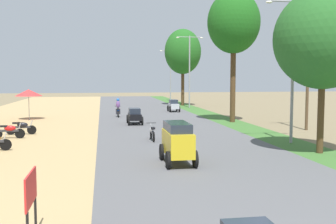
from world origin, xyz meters
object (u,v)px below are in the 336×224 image
vendor_umbrella (29,93)px  median_tree_third (183,52)px  car_sedan_black (135,115)px  street_signboard (31,193)px  streetlamp_mid (190,67)px  motorbike_ahead_third (118,108)px  parked_motorbike_fourth (9,130)px  car_hatchback_silver (174,105)px  parked_motorbike_fifth (22,127)px  streetlamp_far (171,71)px  car_van_yellow (178,141)px  motorbike_ahead_second (152,131)px  utility_pole_near (308,61)px  median_tree_second (234,23)px  median_tree_nearest (323,39)px  streetlamp_near (293,61)px

vendor_umbrella → median_tree_third: bearing=42.7°
car_sedan_black → street_signboard: bearing=-100.3°
streetlamp_mid → motorbike_ahead_third: (-8.64, -10.11, -3.94)m
parked_motorbike_fourth → car_hatchback_silver: size_ratio=0.90×
parked_motorbike_fifth → vendor_umbrella: bearing=96.9°
vendor_umbrella → streetlamp_far: 29.20m
car_van_yellow → car_hatchback_silver: bearing=80.4°
streetlamp_far → motorbike_ahead_second: streetlamp_far is taller
parked_motorbike_fifth → streetlamp_far: streetlamp_far is taller
parked_motorbike_fifth → parked_motorbike_fourth: bearing=-103.7°
streetlamp_far → motorbike_ahead_third: (-8.64, -23.34, -3.59)m
utility_pole_near → car_hatchback_silver: (-6.53, 15.09, -3.90)m
parked_motorbike_fifth → motorbike_ahead_second: motorbike_ahead_second is taller
car_hatchback_silver → street_signboard: bearing=-105.3°
median_tree_second → median_tree_nearest: bearing=-90.6°
motorbike_ahead_third → median_tree_third: bearing=58.1°
median_tree_nearest → median_tree_third: size_ratio=0.80×
utility_pole_near → parked_motorbike_fourth: bearing=-176.2°
median_tree_third → car_van_yellow: 34.99m
streetlamp_near → streetlamp_far: size_ratio=1.00×
street_signboard → median_tree_second: 25.60m
streetlamp_mid → car_van_yellow: bearing=-103.1°
parked_motorbike_fourth → streetlamp_mid: bearing=54.9°
car_hatchback_silver → motorbike_ahead_third: bearing=-141.5°
streetlamp_near → car_hatchback_silver: streetlamp_near is taller
streetlamp_far → motorbike_ahead_second: (-7.28, -37.12, -3.88)m
parked_motorbike_fourth → motorbike_ahead_second: bearing=-14.4°
streetlamp_far → car_hatchback_silver: (-2.84, -18.72, -3.70)m
streetlamp_mid → car_hatchback_silver: 7.39m
streetlamp_mid → median_tree_second: bearing=-89.5°
street_signboard → car_van_yellow: car_van_yellow is taller
streetlamp_mid → motorbike_ahead_third: streetlamp_mid is taller
parked_motorbike_fifth → vendor_umbrella: vendor_umbrella is taller
vendor_umbrella → motorbike_ahead_third: vendor_umbrella is taller
street_signboard → utility_pole_near: size_ratio=0.17×
motorbike_ahead_second → motorbike_ahead_third: motorbike_ahead_third is taller
car_van_yellow → motorbike_ahead_third: size_ratio=1.34×
utility_pole_near → motorbike_ahead_third: (-12.33, 10.47, -3.79)m
median_tree_third → motorbike_ahead_second: (-7.21, -27.57, -6.15)m
vendor_umbrella → car_van_yellow: (9.02, -19.07, -1.28)m
street_signboard → motorbike_ahead_second: size_ratio=0.83×
streetlamp_mid → vendor_umbrella: bearing=-145.4°
street_signboard → car_hatchback_silver: (8.70, 31.81, -0.36)m
streetlamp_near → car_van_yellow: streetlamp_near is taller
median_tree_nearest → car_van_yellow: (-6.99, -1.32, -4.29)m
median_tree_nearest → median_tree_second: median_tree_second is taller
median_tree_nearest → motorbike_ahead_third: bearing=114.7°
median_tree_nearest → parked_motorbike_fourth: bearing=155.5°
car_van_yellow → car_hatchback_silver: car_van_yellow is taller
vendor_umbrella → motorbike_ahead_second: (8.76, -12.81, -1.73)m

